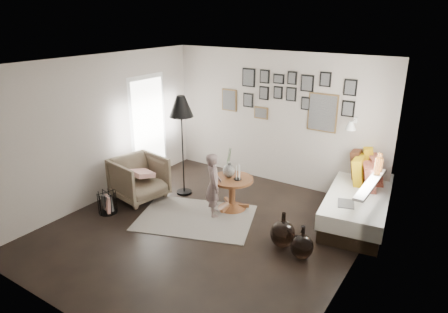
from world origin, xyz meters
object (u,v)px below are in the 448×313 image
Objects in this scene: daybed at (360,198)px; floor_lamp at (181,110)px; magazine_basket at (107,202)px; demijohn_small at (302,246)px; vase at (229,168)px; demijohn_large at (283,234)px; pedestal_table at (232,195)px; child at (214,185)px; armchair at (139,178)px.

daybed is 1.22× the size of floor_lamp.
demijohn_small reaches higher than magazine_basket.
vase is 1.58m from demijohn_large.
pedestal_table is 1.40× the size of vase.
daybed is 2.08× the size of child.
daybed is at bearing 66.42° from demijohn_large.
daybed reaches higher than demijohn_small.
armchair is at bearing -131.09° from floor_lamp.
magazine_basket is (-1.71, -1.30, -0.08)m from pedestal_table.
demijohn_large is (-0.68, -1.55, -0.12)m from daybed.
pedestal_table is at bearing -14.04° from vase.
daybed is at bearing 78.92° from demijohn_small.
vase is at bearing -50.52° from child.
armchair is 0.78× the size of child.
armchair is at bearing 176.92° from demijohn_small.
pedestal_table is 1.32× the size of demijohn_large.
vase is at bearing 38.92° from magazine_basket.
demijohn_large is at bearing -80.72° from armchair.
demijohn_small is at bearing 9.39° from magazine_basket.
pedestal_table is at bearing -162.37° from daybed.
vase reaches higher than armchair.
child reaches higher than pedestal_table.
vase is 0.95× the size of demijohn_large.
pedestal_table reaches higher than magazine_basket.
demijohn_small is (0.35, -0.12, -0.02)m from demijohn_large.
demijohn_large reaches higher than demijohn_small.
armchair is 2.27× the size of magazine_basket.
demijohn_large is 0.50× the size of child.
daybed is 3.90m from armchair.
child is at bearing -71.71° from armchair.
vase reaches higher than magazine_basket.
floor_lamp is at bearing 163.76° from demijohn_small.
magazine_basket is at bearing 78.89° from child.
child reaches higher than demijohn_large.
daybed is 1.70m from demijohn_large.
demijohn_large is at bearing -142.56° from child.
magazine_basket is (-3.66, -2.22, -0.15)m from daybed.
pedestal_table is 0.66× the size of child.
demijohn_small is (2.73, -0.80, -1.43)m from floor_lamp.
demijohn_small is (3.33, 0.55, 0.00)m from magazine_basket.
demijohn_large is at bearing 12.68° from magazine_basket.
pedestal_table is at bearing 153.66° from demijohn_large.
demijohn_small is (3.27, -0.18, -0.20)m from armchair.
armchair is (-1.65, -0.57, 0.13)m from pedestal_table.
child reaches higher than armchair.
armchair is (-3.60, -1.50, 0.06)m from daybed.
armchair is 3.28m from demijohn_small.
armchair is at bearing 178.90° from demijohn_large.
pedestal_table is 0.85× the size of armchair.
vase is at bearing -1.50° from floor_lamp.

